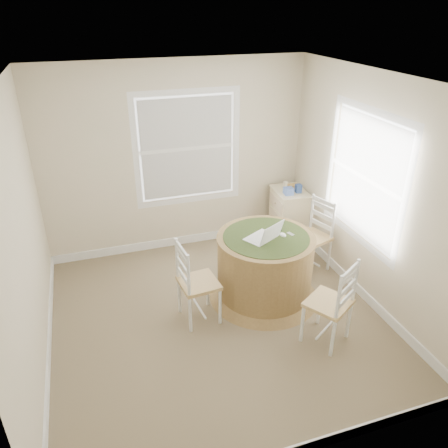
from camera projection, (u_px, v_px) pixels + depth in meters
name	position (u px, v px, depth m)	size (l,w,h in m)	color
room	(227.00, 207.00, 4.54)	(3.64, 3.64, 2.64)	#867255
round_table	(265.00, 264.00, 5.14)	(1.31, 1.31, 0.82)	olive
chair_left	(199.00, 283.00, 4.75)	(0.42, 0.40, 0.95)	white
chair_near	(328.00, 303.00, 4.44)	(0.42, 0.40, 0.95)	white
chair_right	(311.00, 237.00, 5.67)	(0.42, 0.40, 0.95)	white
laptop	(264.00, 237.00, 4.90)	(0.46, 0.44, 0.25)	white
mouse	(283.00, 235.00, 4.99)	(0.06, 0.10, 0.04)	white
phone	(291.00, 234.00, 5.02)	(0.04, 0.09, 0.02)	#B7BABF
keys	(279.00, 230.00, 5.10)	(0.06, 0.05, 0.03)	black
corner_chest	(288.00, 215.00, 6.43)	(0.47, 0.62, 0.78)	beige
tissue_box	(288.00, 191.00, 6.11)	(0.12, 0.12, 0.10)	#6083DD
box_yellow	(293.00, 186.00, 6.32)	(0.15, 0.10, 0.06)	gold
box_blue	(299.00, 188.00, 6.17)	(0.08, 0.08, 0.12)	#315094
cup_cream	(285.00, 185.00, 6.33)	(0.07, 0.07, 0.09)	beige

